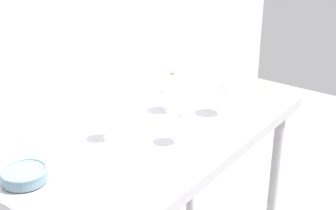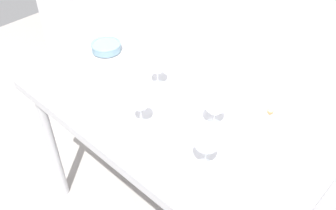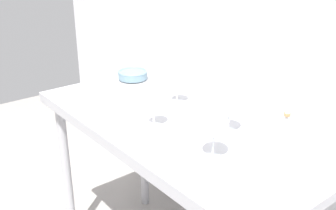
{
  "view_description": "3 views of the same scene",
  "coord_description": "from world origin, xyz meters",
  "px_view_note": "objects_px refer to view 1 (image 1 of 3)",
  "views": [
    {
      "loc": [
        -1.43,
        -1.09,
        1.82
      ],
      "look_at": [
        0.07,
        0.01,
        0.99
      ],
      "focal_mm": 51.89,
      "sensor_mm": 36.0,
      "label": 1
    },
    {
      "loc": [
        0.84,
        -0.87,
        1.97
      ],
      "look_at": [
        0.02,
        -0.0,
        0.96
      ],
      "focal_mm": 39.64,
      "sensor_mm": 36.0,
      "label": 2
    },
    {
      "loc": [
        1.18,
        -1.0,
        1.61
      ],
      "look_at": [
        -0.08,
        0.0,
        0.94
      ],
      "focal_mm": 42.77,
      "sensor_mm": 36.0,
      "label": 3
    }
  ],
  "objects_px": {
    "wine_glass_near_right": "(224,86)",
    "tasting_sheet_upper": "(93,173)",
    "wine_glass_far_right": "(173,87)",
    "wine_glass_near_center": "(182,114)",
    "tasting_bowl": "(24,175)",
    "wine_glass_far_left": "(112,114)",
    "decanter_funnel": "(173,83)"
  },
  "relations": [
    {
      "from": "wine_glass_near_center",
      "to": "tasting_sheet_upper",
      "type": "relative_size",
      "value": 0.65
    },
    {
      "from": "wine_glass_near_right",
      "to": "wine_glass_far_left",
      "type": "height_order",
      "value": "wine_glass_near_right"
    },
    {
      "from": "wine_glass_far_left",
      "to": "wine_glass_near_center",
      "type": "bearing_deg",
      "value": -59.72
    },
    {
      "from": "tasting_sheet_upper",
      "to": "wine_glass_near_center",
      "type": "bearing_deg",
      "value": 15.96
    },
    {
      "from": "tasting_bowl",
      "to": "decanter_funnel",
      "type": "distance_m",
      "value": 0.96
    },
    {
      "from": "wine_glass_far_left",
      "to": "tasting_sheet_upper",
      "type": "distance_m",
      "value": 0.29
    },
    {
      "from": "wine_glass_far_right",
      "to": "tasting_sheet_upper",
      "type": "xyz_separation_m",
      "value": [
        -0.6,
        -0.08,
        -0.11
      ]
    },
    {
      "from": "tasting_sheet_upper",
      "to": "tasting_bowl",
      "type": "distance_m",
      "value": 0.23
    },
    {
      "from": "wine_glass_far_left",
      "to": "tasting_sheet_upper",
      "type": "bearing_deg",
      "value": -152.83
    },
    {
      "from": "tasting_sheet_upper",
      "to": "tasting_bowl",
      "type": "relative_size",
      "value": 1.61
    },
    {
      "from": "wine_glass_far_left",
      "to": "tasting_bowl",
      "type": "bearing_deg",
      "value": 175.9
    },
    {
      "from": "wine_glass_far_right",
      "to": "wine_glass_far_left",
      "type": "height_order",
      "value": "wine_glass_far_right"
    },
    {
      "from": "wine_glass_far_right",
      "to": "tasting_bowl",
      "type": "relative_size",
      "value": 1.04
    },
    {
      "from": "tasting_sheet_upper",
      "to": "tasting_bowl",
      "type": "xyz_separation_m",
      "value": [
        -0.17,
        0.15,
        0.03
      ]
    },
    {
      "from": "wine_glass_near_center",
      "to": "wine_glass_far_left",
      "type": "relative_size",
      "value": 1.07
    },
    {
      "from": "wine_glass_far_right",
      "to": "decanter_funnel",
      "type": "bearing_deg",
      "value": 36.06
    },
    {
      "from": "wine_glass_near_right",
      "to": "tasting_sheet_upper",
      "type": "bearing_deg",
      "value": 171.11
    },
    {
      "from": "decanter_funnel",
      "to": "tasting_sheet_upper",
      "type": "bearing_deg",
      "value": -164.72
    },
    {
      "from": "tasting_sheet_upper",
      "to": "tasting_bowl",
      "type": "height_order",
      "value": "tasting_bowl"
    },
    {
      "from": "wine_glass_far_right",
      "to": "tasting_bowl",
      "type": "xyz_separation_m",
      "value": [
        -0.78,
        0.07,
        -0.09
      ]
    },
    {
      "from": "wine_glass_near_right",
      "to": "wine_glass_near_center",
      "type": "bearing_deg",
      "value": -179.1
    },
    {
      "from": "wine_glass_far_right",
      "to": "wine_glass_near_right",
      "type": "xyz_separation_m",
      "value": [
        0.11,
        -0.2,
        0.02
      ]
    },
    {
      "from": "wine_glass_near_center",
      "to": "wine_glass_near_right",
      "type": "height_order",
      "value": "wine_glass_near_right"
    },
    {
      "from": "wine_glass_far_right",
      "to": "wine_glass_near_right",
      "type": "height_order",
      "value": "wine_glass_near_right"
    },
    {
      "from": "wine_glass_near_right",
      "to": "decanter_funnel",
      "type": "bearing_deg",
      "value": 79.06
    },
    {
      "from": "wine_glass_near_right",
      "to": "decanter_funnel",
      "type": "height_order",
      "value": "wine_glass_near_right"
    },
    {
      "from": "tasting_sheet_upper",
      "to": "wine_glass_near_right",
      "type": "bearing_deg",
      "value": 24.21
    },
    {
      "from": "wine_glass_near_center",
      "to": "tasting_bowl",
      "type": "height_order",
      "value": "wine_glass_near_center"
    },
    {
      "from": "wine_glass_near_center",
      "to": "tasting_sheet_upper",
      "type": "xyz_separation_m",
      "value": [
        -0.38,
        0.12,
        -0.12
      ]
    },
    {
      "from": "wine_glass_near_center",
      "to": "decanter_funnel",
      "type": "relative_size",
      "value": 1.2
    },
    {
      "from": "wine_glass_near_right",
      "to": "tasting_sheet_upper",
      "type": "distance_m",
      "value": 0.74
    },
    {
      "from": "wine_glass_far_right",
      "to": "wine_glass_far_left",
      "type": "relative_size",
      "value": 1.08
    }
  ]
}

